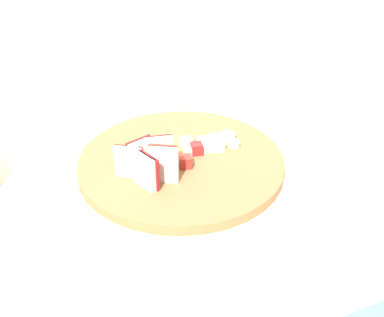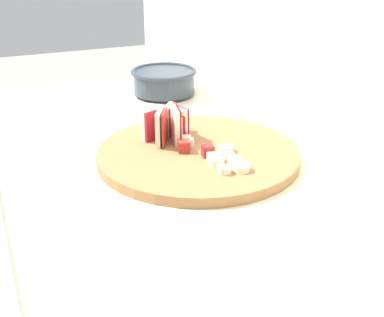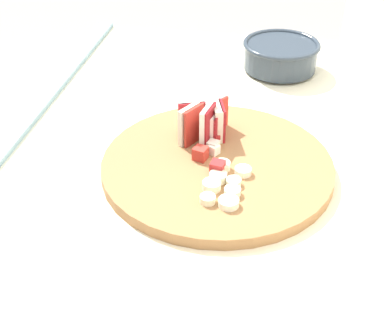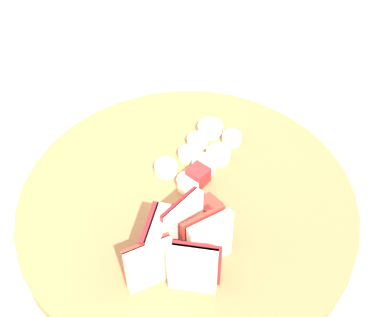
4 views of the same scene
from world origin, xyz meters
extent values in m
cylinder|color=olive|center=(-0.07, 0.05, 0.88)|extent=(0.37, 0.37, 0.02)
cube|color=maroon|center=(-0.14, 0.00, 0.92)|extent=(0.02, 0.05, 0.06)
cube|color=white|center=(-0.15, 0.00, 0.92)|extent=(0.03, 0.05, 0.06)
cube|color=#B22D23|center=(-0.11, 0.01, 0.92)|extent=(0.04, 0.03, 0.07)
cube|color=beige|center=(-0.12, 0.00, 0.92)|extent=(0.04, 0.03, 0.07)
cube|color=#B22D23|center=(-0.16, 0.04, 0.91)|extent=(0.04, 0.03, 0.06)
cube|color=white|center=(-0.17, 0.04, 0.91)|extent=(0.04, 0.03, 0.06)
cube|color=maroon|center=(-0.11, 0.04, 0.92)|extent=(0.05, 0.01, 0.07)
cube|color=white|center=(-0.11, 0.03, 0.92)|extent=(0.05, 0.02, 0.07)
cube|color=maroon|center=(-0.13, 0.05, 0.91)|extent=(0.04, 0.01, 0.05)
cube|color=white|center=(-0.13, 0.04, 0.91)|extent=(0.04, 0.01, 0.05)
cube|color=maroon|center=(-0.14, 0.05, 0.92)|extent=(0.05, 0.02, 0.06)
cube|color=beige|center=(-0.14, 0.04, 0.92)|extent=(0.05, 0.03, 0.06)
cube|color=#EFE5CC|center=(-0.09, 0.04, 0.90)|extent=(0.02, 0.02, 0.02)
cube|color=#B22D23|center=(-0.07, 0.03, 0.90)|extent=(0.03, 0.03, 0.02)
cube|color=white|center=(-0.09, 0.05, 0.89)|extent=(0.02, 0.02, 0.02)
cube|color=#A32323|center=(-0.12, 0.04, 0.90)|extent=(0.02, 0.02, 0.02)
cube|color=#A32323|center=(-0.03, 0.06, 0.90)|extent=(0.02, 0.02, 0.02)
cylinder|color=#F4EAC6|center=(-0.04, 0.06, 0.89)|extent=(0.03, 0.03, 0.01)
cylinder|color=beige|center=(-0.01, 0.06, 0.89)|extent=(0.03, 0.03, 0.01)
cylinder|color=#F4EAC6|center=(0.01, 0.06, 0.89)|extent=(0.03, 0.03, 0.01)
cylinder|color=beige|center=(0.04, 0.06, 0.89)|extent=(0.02, 0.02, 0.01)
cylinder|color=white|center=(-0.04, 0.10, 0.89)|extent=(0.03, 0.03, 0.01)
cylinder|color=white|center=(-0.01, 0.09, 0.89)|extent=(0.02, 0.02, 0.01)
cylinder|color=white|center=(0.02, 0.09, 0.89)|extent=(0.02, 0.02, 0.01)
cylinder|color=white|center=(0.04, 0.09, 0.89)|extent=(0.03, 0.03, 0.01)
cylinder|color=#2D3842|center=(-0.46, 0.14, 0.87)|extent=(0.08, 0.08, 0.01)
cylinder|color=#2D3842|center=(-0.46, 0.14, 0.90)|extent=(0.15, 0.15, 0.05)
torus|color=#2D3842|center=(-0.46, 0.14, 0.93)|extent=(0.16, 0.16, 0.01)
camera|label=1|loc=(-0.32, -0.60, 1.35)|focal=44.16mm
camera|label=2|loc=(0.72, -0.30, 1.26)|focal=48.30mm
camera|label=3|loc=(0.65, 0.14, 1.38)|focal=51.71mm
camera|label=4|loc=(-0.40, -0.14, 1.38)|focal=54.43mm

